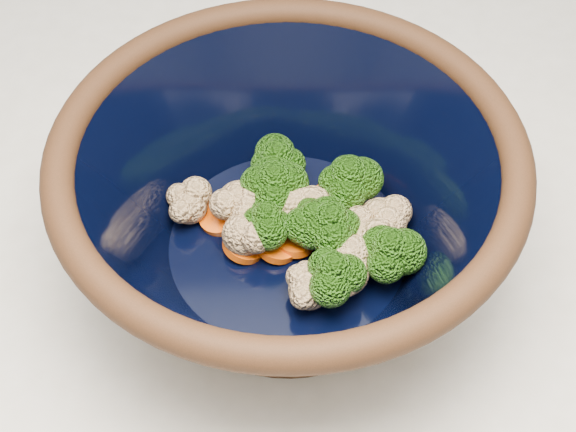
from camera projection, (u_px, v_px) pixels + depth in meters
mixing_bowl at (288, 204)px, 0.53m from camera, size 0.34×0.34×0.13m
vegetable_pile at (309, 218)px, 0.55m from camera, size 0.17×0.14×0.05m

